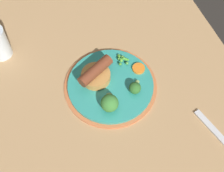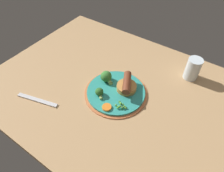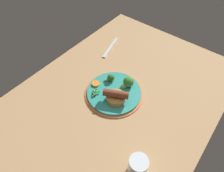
{
  "view_description": "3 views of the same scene",
  "coord_description": "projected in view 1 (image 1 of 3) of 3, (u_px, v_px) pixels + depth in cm",
  "views": [
    {
      "loc": [
        -42.22,
        13.05,
        78.52
      ],
      "look_at": [
        -1.17,
        -1.8,
        6.4
      ],
      "focal_mm": 50.0,
      "sensor_mm": 36.0,
      "label": 1
    },
    {
      "loc": [
        30.37,
        -48.09,
        66.19
      ],
      "look_at": [
        -0.85,
        -2.59,
        6.84
      ],
      "focal_mm": 32.0,
      "sensor_mm": 36.0,
      "label": 2
    },
    {
      "loc": [
        44.69,
        31.55,
        73.89
      ],
      "look_at": [
        0.5,
        -3.51,
        6.86
      ],
      "focal_mm": 32.0,
      "sensor_mm": 36.0,
      "label": 3
    }
  ],
  "objects": [
    {
      "name": "broccoli_floret_far",
      "position": [
        110.0,
        103.0,
        0.81
      ],
      "size": [
        6.13,
        4.8,
        4.79
      ],
      "rotation": [
        0.0,
        0.0,
        2.68
      ],
      "color": "#387A33",
      "rests_on": "dinner_plate"
    },
    {
      "name": "sausage_pudding",
      "position": [
        96.0,
        74.0,
        0.86
      ],
      "size": [
        8.19,
        10.95,
        5.54
      ],
      "rotation": [
        0.0,
        0.0,
        2.05
      ],
      "color": "#BC8442",
      "rests_on": "dinner_plate"
    },
    {
      "name": "pea_pile",
      "position": [
        122.0,
        59.0,
        0.9
      ],
      "size": [
        4.47,
        3.49,
        1.89
      ],
      "color": "green",
      "rests_on": "dinner_plate"
    },
    {
      "name": "dining_table",
      "position": [
        105.0,
        93.0,
        0.89
      ],
      "size": [
        110.0,
        80.0,
        3.0
      ],
      "primitive_type": "cube",
      "color": "tan",
      "rests_on": "ground"
    },
    {
      "name": "carrot_slice_6",
      "position": [
        139.0,
        69.0,
        0.89
      ],
      "size": [
        3.95,
        3.95,
        0.76
      ],
      "primitive_type": "cylinder",
      "rotation": [
        0.0,
        0.0,
        0.09
      ],
      "color": "orange",
      "rests_on": "dinner_plate"
    },
    {
      "name": "broccoli_floret_near",
      "position": [
        135.0,
        88.0,
        0.84
      ],
      "size": [
        4.39,
        3.97,
        3.34
      ],
      "rotation": [
        0.0,
        0.0,
        2.48
      ],
      "color": "#2D6628",
      "rests_on": "dinner_plate"
    },
    {
      "name": "fork",
      "position": [
        220.0,
        137.0,
        0.8
      ],
      "size": [
        17.81,
        6.14,
        0.6
      ],
      "primitive_type": "cube",
      "rotation": [
        0.0,
        0.0,
        0.26
      ],
      "color": "silver",
      "rests_on": "dining_table"
    },
    {
      "name": "dinner_plate",
      "position": [
        111.0,
        85.0,
        0.88
      ],
      "size": [
        26.22,
        26.22,
        1.4
      ],
      "color": "#CC6B3D",
      "rests_on": "dining_table"
    }
  ]
}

